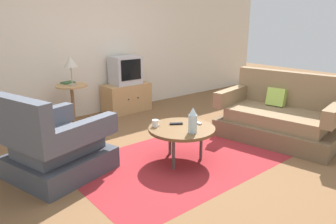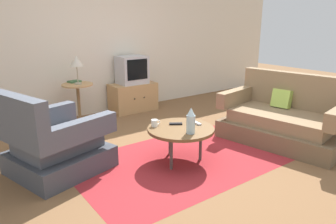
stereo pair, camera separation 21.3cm
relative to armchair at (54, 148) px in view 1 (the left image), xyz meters
name	(u,v)px [view 1 (the left image)]	position (x,y,z in m)	size (l,w,h in m)	color
ground_plane	(181,157)	(1.33, -0.55, -0.31)	(16.00, 16.00, 0.00)	brown
back_wall	(84,37)	(1.33, 1.93, 1.04)	(9.00, 0.12, 2.70)	beige
area_rug	(181,160)	(1.28, -0.61, -0.31)	(2.49, 1.61, 0.00)	maroon
armchair	(54,148)	(0.00, 0.00, 0.00)	(1.15, 1.10, 0.93)	#3E424B
couch	(279,118)	(2.83, -0.94, -0.01)	(1.15, 1.70, 0.91)	brown
coffee_table	(182,130)	(1.28, -0.61, 0.08)	(0.78, 0.78, 0.42)	brown
side_table	(72,97)	(0.84, 1.44, 0.16)	(0.48, 0.48, 0.66)	tan
tv_stand	(127,98)	(1.94, 1.61, -0.05)	(0.83, 0.46, 0.51)	tan
television	(125,70)	(1.94, 1.62, 0.45)	(0.51, 0.39, 0.50)	#B7B7BC
table_lamp	(70,63)	(0.85, 1.41, 0.70)	(0.21, 0.21, 0.44)	#9E937A
vase	(193,121)	(1.25, -0.82, 0.25)	(0.10, 0.10, 0.29)	silver
mug	(155,123)	(1.06, -0.39, 0.15)	(0.12, 0.07, 0.08)	white
tv_remote_dark	(176,124)	(1.30, -0.49, 0.12)	(0.15, 0.12, 0.02)	black
tv_remote_silver	(197,123)	(1.52, -0.62, 0.12)	(0.06, 0.15, 0.02)	#B2B2B7
book	(68,83)	(0.85, 1.59, 0.36)	(0.21, 0.18, 0.03)	#3D663D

